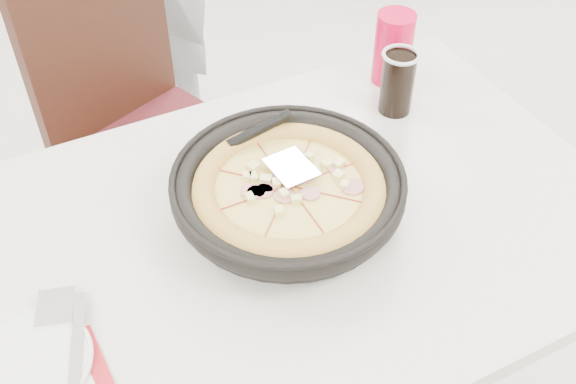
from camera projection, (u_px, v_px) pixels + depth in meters
name	position (u px, v px, depth m)	size (l,w,h in m)	color
main_table	(288.00, 343.00, 1.45)	(1.20, 0.80, 0.75)	silver
chair_far	(160.00, 145.00, 1.77)	(0.42, 0.42, 0.95)	black
trivet	(295.00, 189.00, 1.23)	(0.13, 0.13, 0.04)	black
pizza_pan	(288.00, 195.00, 1.18)	(0.39, 0.39, 0.01)	black
pizza	(289.00, 195.00, 1.15)	(0.32, 0.32, 0.02)	gold
pizza_server	(291.00, 167.00, 1.16)	(0.07, 0.09, 0.00)	silver
side_plate	(27.00, 365.00, 0.97)	(0.19, 0.19, 0.01)	white
fork	(77.00, 340.00, 0.99)	(0.02, 0.18, 0.00)	silver
cola_glass	(397.00, 84.00, 1.38)	(0.07, 0.07, 0.13)	black
red_cup	(393.00, 48.00, 1.45)	(0.08, 0.08, 0.16)	red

